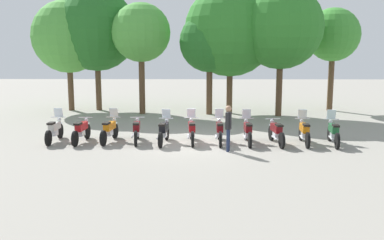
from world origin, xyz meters
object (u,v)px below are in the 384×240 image
Objects in this scene: motorcycle_2 at (110,130)px; tree_3 at (210,42)px; motorcycle_8 at (276,132)px; motorcycle_4 at (164,131)px; tree_0 at (68,37)px; tree_2 at (141,33)px; tree_6 at (333,35)px; motorcycle_5 at (192,130)px; motorcycle_0 at (55,130)px; motorcycle_3 at (137,130)px; motorcycle_6 at (220,131)px; motorcycle_1 at (81,131)px; motorcycle_10 at (333,132)px; tree_1 at (96,30)px; tree_4 at (230,31)px; tree_5 at (281,27)px; motorcycle_7 at (248,131)px; motorcycle_9 at (304,132)px; person_0 at (228,124)px.

tree_3 is (4.39, 7.97, 3.78)m from motorcycle_2.
motorcycle_4 is at bearing 83.36° from motorcycle_8.
motorcycle_8 is 0.31× the size of tree_0.
tree_2 is 11.98m from tree_6.
motorcycle_0 is at bearing 86.17° from motorcycle_5.
motorcycle_3 is 3.48m from motorcycle_6.
motorcycle_10 is (10.43, -0.27, 0.01)m from motorcycle_1.
motorcycle_1 is at bearing -100.07° from tree_2.
motorcycle_4 is (3.48, -0.16, 0.01)m from motorcycle_1.
tree_0 is 0.91× the size of tree_1.
motorcycle_0 is 1.00× the size of motorcycle_3.
motorcycle_0 is at bearing -129.98° from tree_3.
tree_4 reaches higher than motorcycle_2.
motorcycle_2 is (1.16, 0.12, 0.01)m from motorcycle_1.
tree_6 is at bearing 32.54° from tree_5.
motorcycle_2 is 5.79m from motorcycle_7.
motorcycle_1 is 0.34× the size of tree_6.
motorcycle_4 is at bearing -128.64° from tree_5.
tree_4 is at bearing 2.74° from motorcycle_8.
tree_6 is at bearing -39.27° from motorcycle_4.
motorcycle_5 is 1.00× the size of motorcycle_9.
motorcycle_2 is 1.00× the size of motorcycle_3.
motorcycle_4 is 1.24× the size of person_0.
motorcycle_3 is at bearing -134.50° from tree_5.
motorcycle_4 is 9.71m from tree_2.
tree_5 is (11.17, -2.34, 0.05)m from tree_1.
person_0 reaches higher than motorcycle_10.
motorcycle_7 is at bearing -97.48° from motorcycle_3.
person_0 reaches higher than motorcycle_1.
motorcycle_9 is (3.48, -0.12, 0.00)m from motorcycle_6.
motorcycle_9 is at bearing -87.47° from motorcycle_1.
tree_0 is 10.16m from tree_4.
tree_6 is (4.07, 10.05, 4.24)m from motorcycle_9.
motorcycle_1 is at bearing -128.48° from tree_4.
tree_2 is at bearing -18.58° from motorcycle_0.
motorcycle_4 is 1.00× the size of motorcycle_9.
motorcycle_7 reaches higher than motorcycle_1.
motorcycle_2 is at bearing 85.13° from motorcycle_5.
motorcycle_8 is 0.29× the size of tree_5.
tree_4 is (-1.31, 8.78, 4.49)m from motorcycle_8.
tree_6 is (9.86, 10.06, 4.24)m from motorcycle_4.
motorcycle_2 reaches higher than motorcycle_8.
motorcycle_6 is at bearing -95.29° from motorcycle_5.
person_0 is 0.23× the size of tree_5.
tree_1 reaches higher than tree_6.
motorcycle_0 reaches higher than motorcycle_1.
motorcycle_1 is 10.44m from motorcycle_10.
tree_6 is (2.91, 10.16, 4.24)m from motorcycle_10.
tree_5 reaches higher than motorcycle_10.
motorcycle_1 is 1.00× the size of motorcycle_9.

